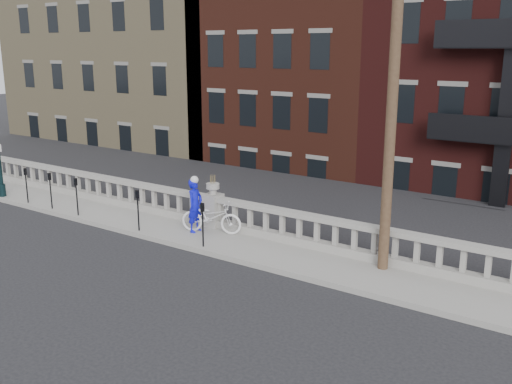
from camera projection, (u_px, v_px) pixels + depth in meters
ground at (126, 265)px, 16.15m from camera, size 120.00×120.00×0.00m
sidewalk at (195, 235)px, 18.52m from camera, size 32.00×2.20×0.15m
balustrade at (213, 212)px, 19.14m from camera, size 28.00×0.34×1.03m
planter_pedestal at (213, 206)px, 19.09m from camera, size 0.55×0.55×1.76m
lower_level at (424, 106)px, 33.54m from camera, size 80.00×44.00×20.80m
utility_pole at (394, 79)px, 14.30m from camera, size 1.60×0.28×10.00m
parking_meter_a at (26, 181)px, 21.92m from camera, size 0.10×0.09×1.36m
parking_meter_b at (50, 187)px, 21.09m from camera, size 0.10×0.09×1.36m
parking_meter_c at (76, 192)px, 20.26m from camera, size 0.10×0.09×1.36m
parking_meter_d at (138, 206)px, 18.55m from camera, size 0.10×0.09×1.36m
parking_meter_e at (203, 220)px, 17.03m from camera, size 0.10×0.09×1.36m
bicycle at (211, 217)px, 18.41m from camera, size 2.13×1.35×1.06m
cyclist at (195, 206)px, 18.46m from camera, size 0.48×0.68×1.75m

